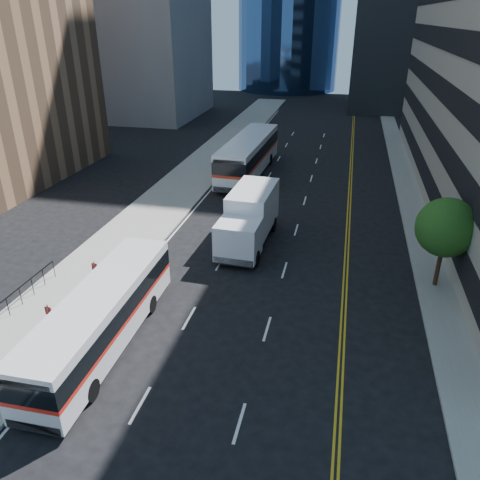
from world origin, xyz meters
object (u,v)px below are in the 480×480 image
Objects in this scene: bus_front at (102,316)px; box_truck at (249,218)px; street_tree at (446,228)px; bus_rear at (249,155)px.

box_truck is at bearing 69.39° from bus_front.
bus_front is at bearing -150.47° from street_tree.
street_tree reaches higher than bus_rear.
box_truck reaches higher than bus_front.
bus_front is 1.47× the size of box_truck.
bus_front is at bearing -90.07° from bus_rear.
street_tree reaches higher than box_truck.
box_truck is (4.27, 11.89, 0.33)m from bus_front.
box_truck is at bearing -75.71° from bus_rear.
street_tree is 18.05m from bus_front.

